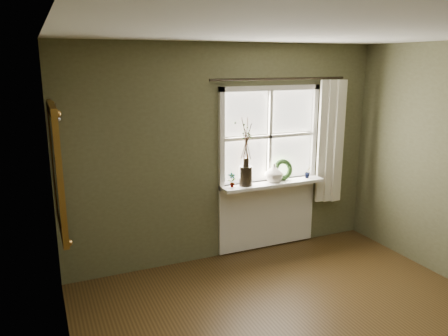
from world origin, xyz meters
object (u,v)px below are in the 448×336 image
object	(u,v)px
dark_jug	(246,176)
cream_vase	(274,173)
gilt_mirror	(56,168)
wreath	(283,172)

from	to	relation	value
dark_jug	cream_vase	xyz separation A→B (m)	(0.39, 0.00, -0.00)
dark_jug	gilt_mirror	xyz separation A→B (m)	(-2.14, -0.44, 0.40)
gilt_mirror	cream_vase	bearing A→B (deg)	9.87
wreath	gilt_mirror	world-z (taller)	gilt_mirror
cream_vase	gilt_mirror	bearing A→B (deg)	-170.13
dark_jug	wreath	bearing A→B (deg)	4.21
wreath	cream_vase	bearing A→B (deg)	-165.92
cream_vase	wreath	bearing A→B (deg)	14.72
gilt_mirror	wreath	bearing A→B (deg)	10.15
dark_jug	cream_vase	size ratio (longest dim) A/B	1.02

